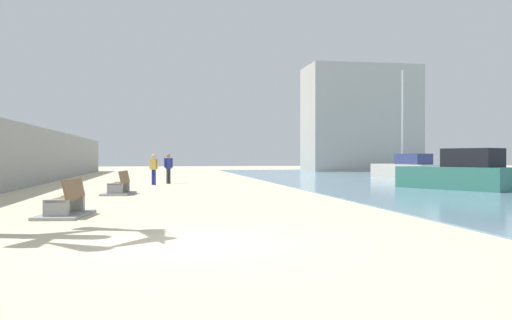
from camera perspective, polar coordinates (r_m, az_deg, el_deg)
name	(u,v)px	position (r m, az deg, el deg)	size (l,w,h in m)	color
ground_plane	(170,187)	(27.95, -9.03, -2.86)	(120.00, 120.00, 0.00)	beige
seawall	(15,156)	(28.77, -24.14, 0.41)	(0.80, 64.00, 3.22)	gray
bench_near	(66,207)	(15.00, -19.44, -4.76)	(1.37, 2.23, 0.98)	gray
bench_far	(119,189)	(23.07, -14.24, -2.96)	(1.37, 2.23, 0.98)	gray
person_walking	(154,167)	(30.25, -10.76, -0.72)	(0.49, 0.30, 1.71)	navy
person_standing	(168,166)	(31.55, -9.24, -0.63)	(0.50, 0.28, 1.75)	#333338
boat_far_right	(460,174)	(27.02, 20.72, -1.38)	(4.32, 5.86, 1.91)	#337060
boat_mid_bay	(406,169)	(39.18, 15.61, -0.89)	(2.79, 6.35, 7.65)	beige
harbor_building	(361,119)	(60.01, 11.00, 4.27)	(12.00, 6.00, 11.33)	#ADAAA3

